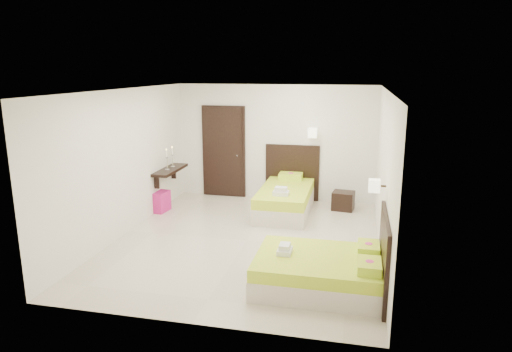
% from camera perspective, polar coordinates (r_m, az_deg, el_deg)
% --- Properties ---
extents(floor, '(5.50, 5.50, 0.00)m').
position_cam_1_polar(floor, '(8.09, -1.16, -8.05)').
color(floor, beige).
rests_on(floor, ground).
extents(bed_single, '(1.22, 2.04, 1.68)m').
position_cam_1_polar(bed_single, '(9.60, 3.76, -2.67)').
color(bed_single, beige).
rests_on(bed_single, ground).
extents(bed_double, '(1.74, 1.48, 1.44)m').
position_cam_1_polar(bed_double, '(6.43, 8.58, -11.53)').
color(bed_double, beige).
rests_on(bed_double, ground).
extents(nightstand, '(0.49, 0.45, 0.39)m').
position_cam_1_polar(nightstand, '(9.90, 10.84, -3.05)').
color(nightstand, black).
rests_on(nightstand, ground).
extents(ottoman, '(0.47, 0.47, 0.43)m').
position_cam_1_polar(ottoman, '(9.85, -12.26, -3.09)').
color(ottoman, '#AE1767').
rests_on(ottoman, ground).
extents(door, '(1.02, 0.15, 2.14)m').
position_cam_1_polar(door, '(10.62, -4.06, 3.01)').
color(door, black).
rests_on(door, ground).
extents(console_shelf, '(0.35, 1.20, 0.78)m').
position_cam_1_polar(console_shelf, '(9.95, -10.72, 0.73)').
color(console_shelf, black).
rests_on(console_shelf, ground).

